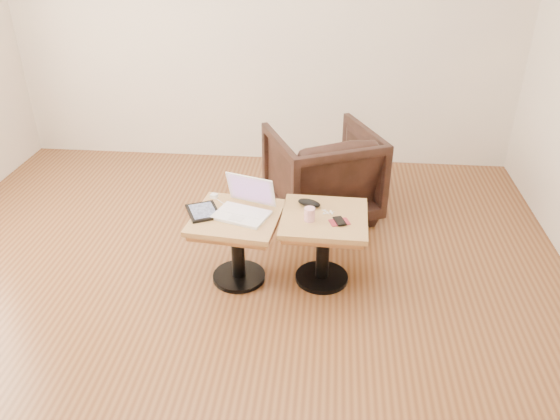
# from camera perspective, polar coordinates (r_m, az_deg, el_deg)

# --- Properties ---
(room_shell) EXTENTS (4.52, 4.52, 2.71)m
(room_shell) POSITION_cam_1_polar(r_m,az_deg,el_deg) (2.74, -7.89, 12.50)
(room_shell) COLOR brown
(room_shell) RESTS_ON ground
(side_table_left) EXTENTS (0.58, 0.58, 0.47)m
(side_table_left) POSITION_cam_1_polar(r_m,az_deg,el_deg) (3.40, -4.51, -2.26)
(side_table_left) COLOR black
(side_table_left) RESTS_ON ground
(side_table_right) EXTENTS (0.54, 0.54, 0.47)m
(side_table_right) POSITION_cam_1_polar(r_m,az_deg,el_deg) (3.39, 4.59, -2.35)
(side_table_right) COLOR black
(side_table_right) RESTS_ON ground
(laptop) EXTENTS (0.39, 0.36, 0.22)m
(laptop) POSITION_cam_1_polar(r_m,az_deg,el_deg) (3.34, -3.73, 0.37)
(laptop) COLOR white
(laptop) RESTS_ON side_table_left
(tablet) EXTENTS (0.26, 0.28, 0.02)m
(tablet) POSITION_cam_1_polar(r_m,az_deg,el_deg) (3.38, -8.05, -0.15)
(tablet) COLOR black
(tablet) RESTS_ON side_table_left
(charging_adapter) EXTENTS (0.05, 0.05, 0.02)m
(charging_adapter) POSITION_cam_1_polar(r_m,az_deg,el_deg) (3.55, -6.92, 1.48)
(charging_adapter) COLOR white
(charging_adapter) RESTS_ON side_table_left
(glasses_case) EXTENTS (0.17, 0.12, 0.05)m
(glasses_case) POSITION_cam_1_polar(r_m,az_deg,el_deg) (3.42, 3.07, 0.73)
(glasses_case) COLOR black
(glasses_case) RESTS_ON side_table_right
(striped_cup) EXTENTS (0.08, 0.08, 0.08)m
(striped_cup) POSITION_cam_1_polar(r_m,az_deg,el_deg) (3.26, 3.11, -0.45)
(striped_cup) COLOR #E55D82
(striped_cup) RESTS_ON side_table_right
(earbuds_tangle) EXTENTS (0.07, 0.05, 0.01)m
(earbuds_tangle) POSITION_cam_1_polar(r_m,az_deg,el_deg) (3.36, 5.01, -0.23)
(earbuds_tangle) COLOR white
(earbuds_tangle) RESTS_ON side_table_right
(phone_on_sleeve) EXTENTS (0.14, 0.11, 0.01)m
(phone_on_sleeve) POSITION_cam_1_polar(r_m,az_deg,el_deg) (3.27, 6.24, -1.20)
(phone_on_sleeve) COLOR maroon
(phone_on_sleeve) RESTS_ON side_table_right
(armchair) EXTENTS (0.99, 1.00, 0.69)m
(armchair) POSITION_cam_1_polar(r_m,az_deg,el_deg) (4.17, 4.44, 3.87)
(armchair) COLOR #311B16
(armchair) RESTS_ON ground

